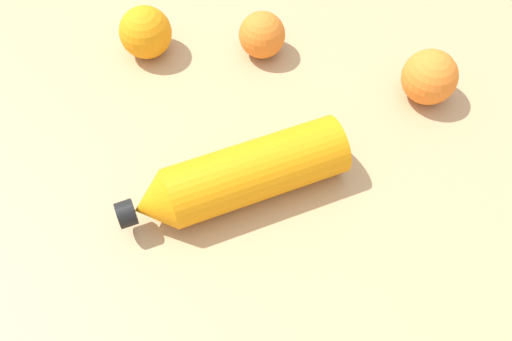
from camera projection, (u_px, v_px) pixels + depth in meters
name	position (u px, v px, depth m)	size (l,w,h in m)	color
ground_plane	(223.00, 182.00, 0.74)	(2.40, 2.40, 0.00)	tan
water_bottle	(239.00, 176.00, 0.70)	(0.09, 0.30, 0.08)	orange
orange_0	(262.00, 35.00, 0.84)	(0.07, 0.07, 0.07)	orange
orange_1	(429.00, 77.00, 0.79)	(0.08, 0.08, 0.08)	orange
orange_2	(146.00, 32.00, 0.84)	(0.08, 0.08, 0.08)	orange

